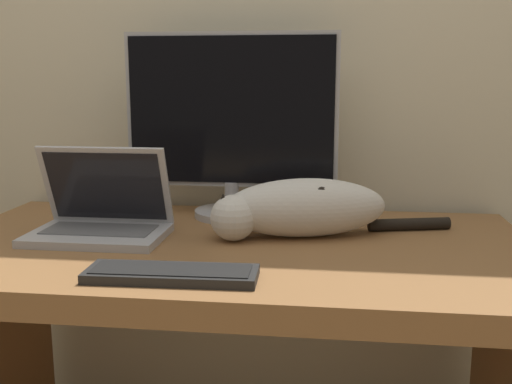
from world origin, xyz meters
TOP-DOWN VIEW (x-y plane):
  - wall_back at (0.00, 0.86)m, footprint 6.40×0.06m
  - desk at (0.00, 0.40)m, footprint 1.46×0.80m
  - monitor at (-0.05, 0.67)m, footprint 0.60×0.21m
  - laptop at (-0.34, 0.40)m, footprint 0.33×0.23m
  - external_keyboard at (-0.08, 0.11)m, footprint 0.35×0.12m
  - cat at (0.16, 0.47)m, footprint 0.61×0.26m

SIDE VIEW (x-z plane):
  - desk at x=0.00m, z-range 0.21..0.96m
  - external_keyboard at x=-0.08m, z-range 0.74..0.76m
  - laptop at x=-0.34m, z-range 0.67..0.90m
  - cat at x=0.16m, z-range 0.74..0.89m
  - monitor at x=-0.05m, z-range 0.75..1.27m
  - wall_back at x=0.00m, z-range 0.00..2.60m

